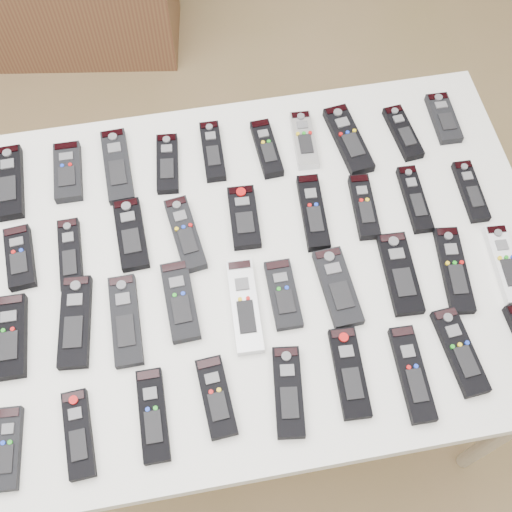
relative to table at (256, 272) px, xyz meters
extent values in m
plane|color=olive|center=(-0.10, -0.13, -0.72)|extent=(4.00, 4.00, 0.00)
cube|color=white|center=(0.00, 0.00, 0.04)|extent=(1.25, 0.88, 0.04)
cylinder|color=beige|center=(0.56, -0.38, -0.35)|extent=(0.04, 0.04, 0.74)
cylinder|color=beige|center=(-0.57, 0.38, -0.35)|extent=(0.04, 0.04, 0.74)
cylinder|color=beige|center=(0.56, 0.38, -0.35)|extent=(0.04, 0.04, 0.74)
cube|color=black|center=(-0.52, 0.29, 0.07)|extent=(0.06, 0.19, 0.02)
cube|color=black|center=(-0.38, 0.29, 0.07)|extent=(0.06, 0.16, 0.02)
cube|color=black|center=(-0.27, 0.29, 0.07)|extent=(0.06, 0.20, 0.02)
cube|color=black|center=(-0.16, 0.28, 0.07)|extent=(0.06, 0.16, 0.02)
cube|color=black|center=(-0.05, 0.29, 0.07)|extent=(0.05, 0.16, 0.02)
cube|color=black|center=(0.08, 0.28, 0.07)|extent=(0.05, 0.16, 0.02)
cube|color=#B7B7BC|center=(0.17, 0.29, 0.07)|extent=(0.06, 0.16, 0.02)
cube|color=black|center=(0.27, 0.27, 0.07)|extent=(0.08, 0.20, 0.02)
cube|color=black|center=(0.40, 0.27, 0.07)|extent=(0.06, 0.16, 0.02)
cube|color=black|center=(0.51, 0.30, 0.07)|extent=(0.06, 0.14, 0.02)
cube|color=black|center=(-0.49, 0.09, 0.07)|extent=(0.07, 0.15, 0.02)
cube|color=black|center=(-0.39, 0.08, 0.07)|extent=(0.05, 0.17, 0.02)
cube|color=black|center=(-0.26, 0.11, 0.07)|extent=(0.07, 0.17, 0.02)
cube|color=black|center=(-0.14, 0.08, 0.07)|extent=(0.07, 0.18, 0.02)
cube|color=black|center=(-0.01, 0.10, 0.07)|extent=(0.07, 0.16, 0.02)
cube|color=black|center=(0.14, 0.09, 0.07)|extent=(0.06, 0.19, 0.02)
cube|color=black|center=(0.26, 0.08, 0.07)|extent=(0.06, 0.16, 0.02)
cube|color=black|center=(0.37, 0.08, 0.07)|extent=(0.05, 0.17, 0.02)
cube|color=black|center=(0.51, 0.08, 0.07)|extent=(0.05, 0.16, 0.02)
cube|color=black|center=(-0.51, -0.09, 0.07)|extent=(0.06, 0.17, 0.02)
cube|color=black|center=(-0.38, -0.08, 0.07)|extent=(0.08, 0.20, 0.02)
cube|color=black|center=(-0.28, -0.09, 0.07)|extent=(0.06, 0.19, 0.02)
cube|color=black|center=(-0.17, -0.07, 0.07)|extent=(0.06, 0.18, 0.02)
cube|color=#B7B7BC|center=(-0.04, -0.10, 0.07)|extent=(0.06, 0.21, 0.02)
cube|color=black|center=(0.04, -0.09, 0.07)|extent=(0.06, 0.15, 0.02)
cube|color=black|center=(0.15, -0.10, 0.07)|extent=(0.07, 0.18, 0.02)
cube|color=black|center=(0.29, -0.09, 0.07)|extent=(0.07, 0.19, 0.02)
cube|color=black|center=(0.41, -0.10, 0.07)|extent=(0.07, 0.20, 0.02)
cube|color=silver|center=(0.52, -0.11, 0.07)|extent=(0.06, 0.18, 0.02)
cube|color=black|center=(-0.52, -0.31, 0.07)|extent=(0.05, 0.15, 0.02)
cube|color=black|center=(-0.39, -0.31, 0.07)|extent=(0.06, 0.17, 0.02)
cube|color=black|center=(-0.25, -0.29, 0.07)|extent=(0.05, 0.18, 0.02)
cube|color=black|center=(-0.13, -0.28, 0.07)|extent=(0.06, 0.16, 0.02)
cube|color=black|center=(0.01, -0.30, 0.07)|extent=(0.07, 0.18, 0.02)
cube|color=black|center=(0.13, -0.28, 0.07)|extent=(0.06, 0.18, 0.02)
cube|color=black|center=(0.25, -0.30, 0.07)|extent=(0.05, 0.19, 0.02)
cube|color=black|center=(0.36, -0.28, 0.07)|extent=(0.07, 0.18, 0.02)
camera|label=1|loc=(-0.11, -0.62, 1.27)|focal=45.00mm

